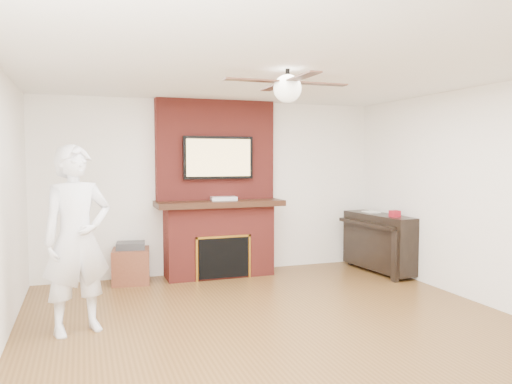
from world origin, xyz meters
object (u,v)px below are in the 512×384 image
object	(u,v)px
person	(77,239)
piano	(380,241)
side_table	(131,264)
fireplace	(218,206)

from	to	relation	value
person	piano	size ratio (longest dim) A/B	1.35
side_table	person	bearing A→B (deg)	-102.70
person	side_table	bearing A→B (deg)	49.85
person	piano	xyz separation A→B (m)	(4.17, 1.24, -0.45)
fireplace	side_table	bearing A→B (deg)	-176.86
person	side_table	distance (m)	2.00
piano	person	bearing A→B (deg)	-169.33
fireplace	person	size ratio (longest dim) A/B	1.38
fireplace	side_table	distance (m)	1.43
fireplace	person	distance (m)	2.63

